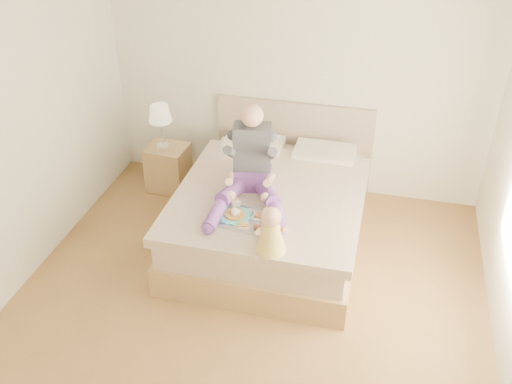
% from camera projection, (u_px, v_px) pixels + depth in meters
% --- Properties ---
extents(room, '(4.02, 4.22, 2.71)m').
position_uv_depth(room, '(255.00, 153.00, 3.99)').
color(room, brown).
rests_on(room, ground).
extents(bed, '(1.70, 2.18, 1.00)m').
position_uv_depth(bed, '(274.00, 208.00, 5.53)').
color(bed, '#9F7C4A').
rests_on(bed, ground).
extents(nightstand, '(0.44, 0.40, 0.52)m').
position_uv_depth(nightstand, '(169.00, 168.00, 6.30)').
color(nightstand, '#9F7C4A').
rests_on(nightstand, ground).
extents(lamp, '(0.24, 0.24, 0.50)m').
position_uv_depth(lamp, '(160.00, 116.00, 5.94)').
color(lamp, silver).
rests_on(lamp, nightstand).
extents(adult, '(0.70, 1.05, 0.83)m').
position_uv_depth(adult, '(251.00, 170.00, 5.09)').
color(adult, '#673789').
rests_on(adult, bed).
extents(tray, '(0.48, 0.39, 0.13)m').
position_uv_depth(tray, '(245.00, 217.00, 4.85)').
color(tray, silver).
rests_on(tray, bed).
extents(baby, '(0.30, 0.36, 0.40)m').
position_uv_depth(baby, '(271.00, 233.00, 4.43)').
color(baby, '#F0CD4B').
rests_on(baby, bed).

